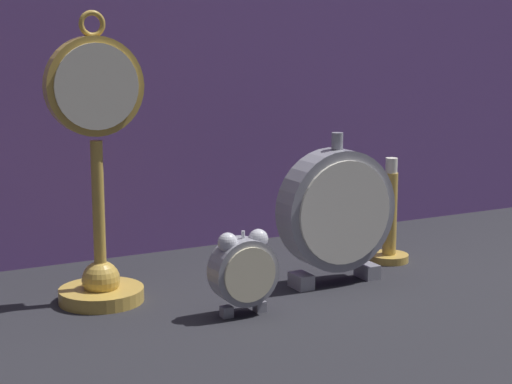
% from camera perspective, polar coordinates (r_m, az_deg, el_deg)
% --- Properties ---
extents(ground_plane, '(4.00, 4.00, 0.00)m').
position_cam_1_polar(ground_plane, '(0.95, 2.26, -8.12)').
color(ground_plane, '#232328').
extents(fabric_backdrop_drape, '(1.72, 0.01, 0.61)m').
position_cam_1_polar(fabric_backdrop_drape, '(1.19, -5.59, 10.55)').
color(fabric_backdrop_drape, '#6B478E').
rests_on(fabric_backdrop_drape, ground_plane).
extents(pocket_watch_on_stand, '(0.11, 0.10, 0.33)m').
position_cam_1_polar(pocket_watch_on_stand, '(0.98, -10.50, 0.35)').
color(pocket_watch_on_stand, gold).
rests_on(pocket_watch_on_stand, ground_plane).
extents(alarm_clock_twin_bell, '(0.07, 0.03, 0.09)m').
position_cam_1_polar(alarm_clock_twin_bell, '(0.93, -0.83, -5.14)').
color(alarm_clock_twin_bell, gray).
rests_on(alarm_clock_twin_bell, ground_plane).
extents(mantel_clock_silver, '(0.15, 0.04, 0.19)m').
position_cam_1_polar(mantel_clock_silver, '(1.05, 5.40, -1.29)').
color(mantel_clock_silver, gray).
rests_on(mantel_clock_silver, ground_plane).
extents(brass_candlestick, '(0.05, 0.05, 0.14)m').
position_cam_1_polar(brass_candlestick, '(1.16, 8.90, -2.37)').
color(brass_candlestick, gold).
rests_on(brass_candlestick, ground_plane).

